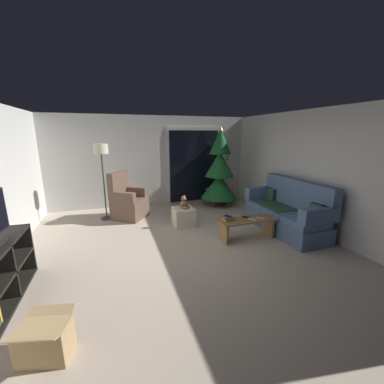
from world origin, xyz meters
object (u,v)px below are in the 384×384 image
(coffee_table, at_px, (246,225))
(cardboard_box_open_near_shelf, at_px, (45,341))
(christmas_tree, at_px, (220,172))
(remote_silver, at_px, (260,218))
(remote_white, at_px, (252,219))
(floor_lamp, at_px, (101,156))
(remote_black, at_px, (246,217))
(book_stack, at_px, (229,219))
(armchair, at_px, (128,202))
(ottoman, at_px, (184,217))
(teddy_bear_chestnut, at_px, (184,203))
(cell_phone, at_px, (228,216))
(couch, at_px, (287,212))

(coffee_table, distance_m, cardboard_box_open_near_shelf, 3.54)
(christmas_tree, bearing_deg, remote_silver, -94.67)
(remote_white, xyz_separation_m, remote_silver, (0.19, -0.00, 0.00))
(christmas_tree, relative_size, floor_lamp, 1.24)
(remote_black, height_order, remote_silver, same)
(book_stack, xyz_separation_m, armchair, (-1.74, 1.93, -0.03))
(remote_black, xyz_separation_m, ottoman, (-1.00, 0.95, -0.21))
(coffee_table, xyz_separation_m, floor_lamp, (-2.62, 2.05, 1.24))
(coffee_table, height_order, remote_silver, remote_silver)
(christmas_tree, distance_m, teddy_bear_chestnut, 1.92)
(cell_phone, distance_m, ottoman, 1.16)
(book_stack, bearing_deg, cardboard_box_open_near_shelf, -147.27)
(remote_black, relative_size, cardboard_box_open_near_shelf, 0.30)
(coffee_table, distance_m, remote_silver, 0.30)
(ottoman, bearing_deg, remote_white, -46.57)
(coffee_table, distance_m, christmas_tree, 2.38)
(couch, relative_size, book_stack, 8.54)
(cell_phone, height_order, ottoman, cell_phone)
(couch, height_order, remote_silver, couch)
(remote_white, height_order, cardboard_box_open_near_shelf, remote_white)
(remote_black, xyz_separation_m, remote_white, (0.04, -0.15, 0.00))
(remote_silver, relative_size, book_stack, 0.69)
(remote_silver, relative_size, ottoman, 0.35)
(book_stack, relative_size, floor_lamp, 0.13)
(book_stack, relative_size, armchair, 0.20)
(remote_white, height_order, ottoman, remote_white)
(couch, bearing_deg, christmas_tree, 105.38)
(remote_silver, bearing_deg, floor_lamp, 102.82)
(book_stack, distance_m, armchair, 2.60)
(remote_silver, distance_m, ottoman, 1.66)
(christmas_tree, relative_size, armchair, 1.96)
(remote_silver, xyz_separation_m, floor_lamp, (-2.87, 2.14, 1.09))
(book_stack, bearing_deg, floor_lamp, 138.20)
(cell_phone, bearing_deg, remote_silver, -27.69)
(remote_black, relative_size, floor_lamp, 0.09)
(teddy_bear_chestnut, bearing_deg, coffee_table, -45.98)
(book_stack, distance_m, christmas_tree, 2.40)
(armchair, xyz_separation_m, floor_lamp, (-0.51, 0.08, 1.10))
(ottoman, distance_m, cardboard_box_open_near_shelf, 3.45)
(remote_black, distance_m, cell_phone, 0.40)
(remote_black, distance_m, christmas_tree, 2.28)
(coffee_table, distance_m, armchair, 2.89)
(cell_phone, bearing_deg, remote_white, -33.10)
(armchair, bearing_deg, remote_black, -41.87)
(remote_black, bearing_deg, cell_phone, -42.35)
(remote_silver, height_order, teddy_bear_chestnut, teddy_bear_chestnut)
(cell_phone, height_order, armchair, armchair)
(armchair, bearing_deg, ottoman, -40.23)
(remote_white, bearing_deg, coffee_table, 79.93)
(christmas_tree, xyz_separation_m, ottoman, (-1.42, -1.22, -0.77))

